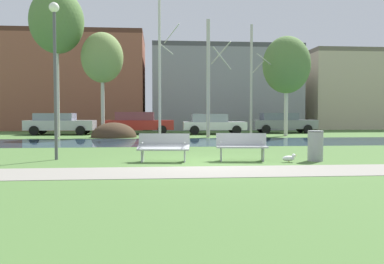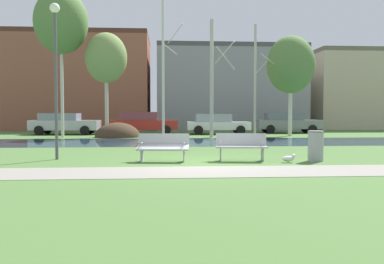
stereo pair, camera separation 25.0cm
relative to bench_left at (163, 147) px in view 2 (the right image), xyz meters
The scene contains 22 objects.
ground_plane 9.52m from the bench_left, 82.63° to the left, with size 120.00×120.00×0.00m, color #476B33.
paved_path_strip 2.64m from the bench_left, 62.03° to the right, with size 60.00×2.04×0.01m, color gray.
river_band 8.64m from the bench_left, 81.87° to the left, with size 80.00×6.06×0.01m, color #284256.
soil_mound 13.38m from the bench_left, 102.42° to the left, with size 2.82×2.58×1.85m, color #423021.
bench_left is the anchor object (origin of this frame).
bench_right 2.46m from the bench_left, ahead, with size 1.65×0.73×0.87m.
trash_bin 4.78m from the bench_left, ahead, with size 0.50×0.50×0.96m.
seagull 3.88m from the bench_left, ahead, with size 0.46×0.17×0.27m.
streetlamp 4.60m from the bench_left, 166.52° to the left, with size 0.32×0.32×5.04m.
birch_far_left 16.15m from the bench_left, 115.39° to the left, with size 3.29×3.29×9.17m.
birch_left 14.47m from the bench_left, 105.03° to the left, with size 2.61×2.61×6.53m.
birch_center_left 12.93m from the bench_left, 89.97° to the left, with size 1.31×2.04×8.57m.
birch_center 13.12m from the bench_left, 76.25° to the left, with size 1.54×2.80×7.24m.
birch_center_right 14.71m from the bench_left, 65.83° to the left, with size 1.51×2.20×7.14m.
birch_right 16.58m from the bench_left, 58.68° to the left, with size 3.13×3.13×6.56m.
parked_van_nearest_silver 17.93m from the bench_left, 112.95° to the left, with size 4.76×2.10×1.50m.
parked_sedan_second_red 16.91m from the bench_left, 95.03° to the left, with size 4.85×2.08×1.58m.
parked_hatch_third_white 16.79m from the bench_left, 76.86° to the left, with size 4.53×2.13×1.44m.
parked_wagon_fourth_grey 19.80m from the bench_left, 61.96° to the left, with size 4.78×2.08×1.52m.
building_brick_low 27.66m from the bench_left, 106.43° to the left, with size 12.73×8.10×8.66m.
building_grey_warehouse 27.64m from the bench_left, 77.21° to the left, with size 13.27×9.78×7.59m.
building_beige_block 34.34m from the bench_left, 51.37° to the left, with size 14.37×8.16×7.45m.
Camera 2 is at (-1.19, -12.09, 1.52)m, focal length 38.11 mm.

